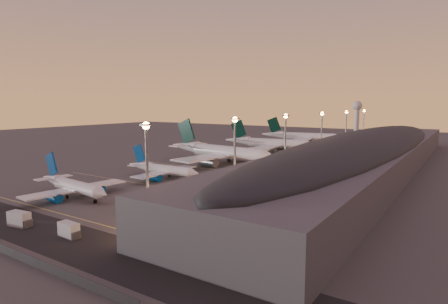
# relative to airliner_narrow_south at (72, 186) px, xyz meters

# --- Properties ---
(ground) EXTENTS (700.00, 700.00, 0.00)m
(ground) POSITION_rel_airliner_narrow_south_xyz_m (6.80, 31.42, -3.53)
(ground) COLOR #43403E
(airliner_narrow_south) EXTENTS (38.27, 34.35, 13.66)m
(airliner_narrow_south) POSITION_rel_airliner_narrow_south_xyz_m (0.00, 0.00, 0.00)
(airliner_narrow_south) COLOR silver
(airliner_narrow_south) RESTS_ON ground
(airliner_narrow_north) EXTENTS (36.85, 32.80, 13.21)m
(airliner_narrow_north) POSITION_rel_airliner_narrow_south_xyz_m (2.77, 39.52, -0.12)
(airliner_narrow_north) COLOR silver
(airliner_narrow_north) RESTS_ON ground
(airliner_wide_near) EXTENTS (69.11, 63.45, 22.11)m
(airliner_wide_near) POSITION_rel_airliner_narrow_south_xyz_m (0.38, 84.68, 2.16)
(airliner_wide_near) COLOR silver
(airliner_wide_near) RESTS_ON ground
(airliner_wide_mid) EXTENTS (61.17, 56.05, 19.57)m
(airliner_wide_mid) POSITION_rel_airliner_narrow_south_xyz_m (0.07, 141.54, 1.51)
(airliner_wide_mid) COLOR silver
(airliner_wide_mid) RESTS_ON ground
(airliner_wide_far) EXTENTS (62.17, 57.26, 19.92)m
(airliner_wide_far) POSITION_rel_airliner_narrow_south_xyz_m (-0.37, 197.26, 1.60)
(airliner_wide_far) COLOR silver
(airliner_wide_far) RESTS_ON ground
(terminal_building) EXTENTS (56.35, 255.00, 17.46)m
(terminal_building) POSITION_rel_airliner_narrow_south_xyz_m (68.64, 103.89, 5.25)
(terminal_building) COLOR #4A4A4F
(terminal_building) RESTS_ON ground
(light_masts) EXTENTS (2.20, 217.20, 25.90)m
(light_masts) POSITION_rel_airliner_narrow_south_xyz_m (42.80, 96.42, 14.02)
(light_masts) COLOR slate
(light_masts) RESTS_ON ground
(radar_tower) EXTENTS (9.00, 9.00, 32.50)m
(radar_tower) POSITION_rel_airliner_narrow_south_xyz_m (16.80, 291.42, 18.34)
(radar_tower) COLOR silver
(radar_tower) RESTS_ON ground
(service_lane) EXTENTS (260.00, 16.00, 0.01)m
(service_lane) POSITION_rel_airliner_narrow_south_xyz_m (6.80, -24.58, -3.53)
(service_lane) COLOR black
(service_lane) RESTS_ON ground
(lane_markings) EXTENTS (90.00, 180.36, 0.00)m
(lane_markings) POSITION_rel_airliner_narrow_south_xyz_m (6.80, 71.42, -3.52)
(lane_markings) COLOR #D8C659
(lane_markings) RESTS_ON ground
(baggage_tug_a) EXTENTS (4.24, 2.63, 1.18)m
(baggage_tug_a) POSITION_rel_airliner_narrow_south_xyz_m (30.47, -4.70, -2.99)
(baggage_tug_a) COLOR gold
(baggage_tug_a) RESTS_ON ground
(baggage_tug_b) EXTENTS (3.90, 3.12, 1.10)m
(baggage_tug_b) POSITION_rel_airliner_narrow_south_xyz_m (22.19, 9.13, -3.03)
(baggage_tug_b) COLOR gold
(baggage_tug_b) RESTS_ON ground
(catering_truck_a) EXTENTS (6.74, 3.37, 3.63)m
(catering_truck_a) POSITION_rel_airliner_narrow_south_xyz_m (15.54, -25.40, -1.83)
(catering_truck_a) COLOR silver
(catering_truck_a) RESTS_ON ground
(catering_truck_b) EXTENTS (6.02, 2.55, 3.34)m
(catering_truck_b) POSITION_rel_airliner_narrow_south_xyz_m (32.57, -23.28, -1.97)
(catering_truck_b) COLOR silver
(catering_truck_b) RESTS_ON ground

